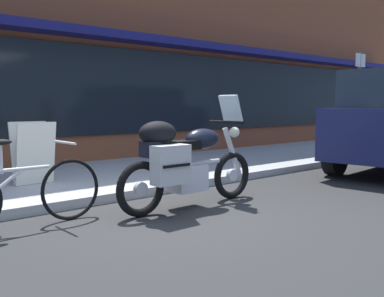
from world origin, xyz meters
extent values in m
plane|color=#2B2B2B|center=(0.00, 0.00, 0.00)|extent=(80.00, 80.00, 0.00)
cube|color=brown|center=(6.10, 4.34, 3.05)|extent=(20.20, 0.35, 6.09)
cube|color=black|center=(6.10, 4.14, 1.55)|extent=(14.14, 0.06, 1.80)
cube|color=navy|center=(6.10, 3.92, 2.65)|extent=(14.14, 0.60, 0.16)
cube|color=#A1A1A1|center=(9.00, 2.58, 0.06)|extent=(30.00, 3.17, 0.12)
torus|color=black|center=(1.26, 0.17, 0.32)|extent=(0.64, 0.09, 0.63)
cylinder|color=silver|center=(1.26, 0.17, 0.32)|extent=(0.16, 0.06, 0.16)
torus|color=black|center=(-0.22, 0.17, 0.32)|extent=(0.64, 0.09, 0.63)
cylinder|color=silver|center=(-0.22, 0.17, 0.32)|extent=(0.16, 0.06, 0.16)
cube|color=silver|center=(0.47, 0.17, 0.37)|extent=(0.44, 0.30, 0.32)
cylinder|color=silver|center=(0.52, 0.17, 0.54)|extent=(0.97, 0.06, 0.06)
ellipsoid|color=black|center=(0.72, 0.17, 0.84)|extent=(0.52, 0.28, 0.26)
cube|color=black|center=(0.30, 0.17, 0.78)|extent=(0.60, 0.24, 0.11)
cube|color=black|center=(-0.03, 0.17, 0.76)|extent=(0.28, 0.22, 0.18)
cylinder|color=silver|center=(1.26, 0.17, 0.64)|extent=(0.35, 0.07, 0.67)
cylinder|color=black|center=(1.14, 0.17, 1.04)|extent=(0.04, 0.62, 0.04)
cube|color=silver|center=(1.22, 0.17, 1.22)|extent=(0.15, 0.32, 0.35)
sphere|color=#EAEACC|center=(1.30, 0.17, 0.90)|extent=(0.14, 0.14, 0.14)
cube|color=#B7B7B7|center=(0.02, -0.07, 0.60)|extent=(0.44, 0.20, 0.44)
cube|color=black|center=(0.02, -0.18, 0.60)|extent=(0.37, 0.02, 0.03)
ellipsoid|color=black|center=(0.02, 0.17, 0.94)|extent=(0.48, 0.32, 0.28)
torus|color=black|center=(-0.88, 0.56, 0.34)|extent=(0.68, 0.05, 0.68)
cylinder|color=silver|center=(-1.41, 0.56, 0.62)|extent=(0.58, 0.04, 0.04)
cylinder|color=silver|center=(-1.62, 0.55, 0.46)|extent=(0.45, 0.04, 0.33)
cylinder|color=silver|center=(-1.60, 0.55, 0.74)|extent=(0.03, 0.03, 0.30)
ellipsoid|color=black|center=(-1.60, 0.55, 0.90)|extent=(0.22, 0.10, 0.06)
cylinder|color=silver|center=(-0.93, 0.56, 0.86)|extent=(0.03, 0.48, 0.03)
cylinder|color=black|center=(4.06, 0.30, 0.33)|extent=(0.68, 0.28, 0.66)
cube|color=silver|center=(-0.59, 2.26, 0.57)|extent=(0.55, 0.19, 0.90)
cube|color=silver|center=(-0.59, 2.48, 0.57)|extent=(0.55, 0.19, 0.90)
cylinder|color=#59595B|center=(7.29, 1.63, 1.34)|extent=(0.07, 0.07, 2.44)
cube|color=silver|center=(7.29, 1.61, 2.36)|extent=(0.44, 0.02, 0.32)
camera|label=1|loc=(-2.97, -3.85, 1.26)|focal=40.78mm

